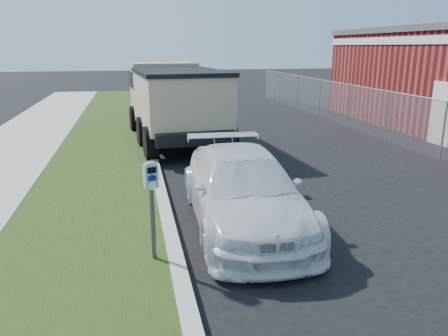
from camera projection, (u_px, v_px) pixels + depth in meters
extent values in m
plane|color=black|center=(306.00, 228.00, 8.40)|extent=(120.00, 120.00, 0.00)
cube|color=#97978E|center=(162.00, 199.00, 9.75)|extent=(0.25, 50.00, 0.15)
cube|color=#1D350E|center=(88.00, 205.00, 9.43)|extent=(3.00, 50.00, 0.13)
plane|color=slate|center=(388.00, 116.00, 15.96)|extent=(0.00, 30.00, 30.00)
cylinder|color=#91979E|center=(390.00, 92.00, 15.72)|extent=(0.04, 30.00, 0.04)
cylinder|color=#91979E|center=(443.00, 131.00, 13.13)|extent=(0.06, 0.06, 1.80)
cylinder|color=#91979E|center=(388.00, 116.00, 15.96)|extent=(0.06, 0.06, 1.80)
cylinder|color=#91979E|center=(349.00, 106.00, 18.78)|extent=(0.06, 0.06, 1.80)
cylinder|color=#91979E|center=(320.00, 98.00, 21.61)|extent=(0.06, 0.06, 1.80)
cylinder|color=#91979E|center=(298.00, 92.00, 24.44)|extent=(0.06, 0.06, 1.80)
cylinder|color=#91979E|center=(280.00, 88.00, 27.27)|extent=(0.06, 0.06, 1.80)
cylinder|color=#91979E|center=(266.00, 84.00, 30.09)|extent=(0.06, 0.06, 1.80)
cube|color=silver|center=(415.00, 40.00, 16.47)|extent=(0.06, 14.00, 0.30)
cube|color=silver|center=(442.00, 114.00, 15.25)|extent=(0.08, 1.10, 2.20)
cylinder|color=#3F4247|center=(153.00, 223.00, 6.76)|extent=(0.09, 0.09, 1.14)
cube|color=gray|center=(151.00, 176.00, 6.55)|extent=(0.23, 0.18, 0.34)
ellipsoid|color=gray|center=(150.00, 165.00, 6.51)|extent=(0.24, 0.19, 0.13)
cube|color=black|center=(152.00, 170.00, 6.46)|extent=(0.14, 0.04, 0.09)
cube|color=navy|center=(152.00, 178.00, 6.49)|extent=(0.12, 0.04, 0.08)
cylinder|color=silver|center=(152.00, 186.00, 6.53)|extent=(0.12, 0.04, 0.13)
cube|color=#3F4247|center=(152.00, 176.00, 6.49)|extent=(0.05, 0.02, 0.06)
imported|color=silver|center=(243.00, 190.00, 8.38)|extent=(2.16, 4.96, 1.42)
cube|color=black|center=(176.00, 121.00, 15.69)|extent=(2.92, 7.06, 0.38)
cube|color=tan|center=(164.00, 90.00, 17.74)|extent=(2.68, 2.14, 2.15)
cube|color=black|center=(163.00, 79.00, 17.62)|extent=(2.71, 2.16, 0.65)
cube|color=tan|center=(180.00, 99.00, 14.66)|extent=(2.94, 4.72, 1.72)
cube|color=black|center=(179.00, 72.00, 14.42)|extent=(3.06, 4.84, 0.13)
cube|color=black|center=(161.00, 110.00, 18.94)|extent=(2.59, 0.37, 0.32)
cylinder|color=black|center=(135.00, 119.00, 17.60)|extent=(0.43, 1.10, 1.08)
cylinder|color=black|center=(195.00, 117.00, 18.28)|extent=(0.43, 1.10, 1.08)
cylinder|color=black|center=(143.00, 132.00, 14.91)|extent=(0.43, 1.10, 1.08)
cylinder|color=black|center=(213.00, 129.00, 15.60)|extent=(0.43, 1.10, 1.08)
cylinder|color=black|center=(150.00, 144.00, 13.13)|extent=(0.43, 1.10, 1.08)
cylinder|color=black|center=(229.00, 139.00, 13.81)|extent=(0.43, 1.10, 1.08)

